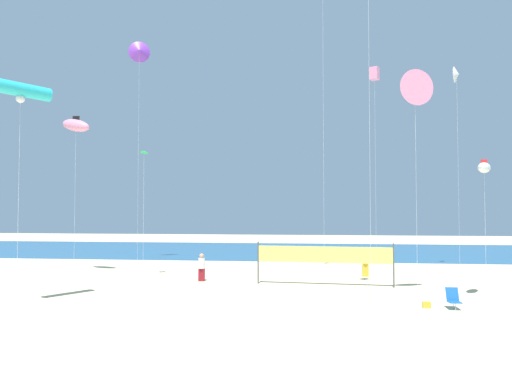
# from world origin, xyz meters

# --- Properties ---
(ground_plane) EXTENTS (120.00, 120.00, 0.00)m
(ground_plane) POSITION_xyz_m (0.00, 0.00, 0.00)
(ground_plane) COLOR beige
(ocean_band) EXTENTS (120.00, 20.00, 0.01)m
(ocean_band) POSITION_xyz_m (0.00, 31.40, 0.00)
(ocean_band) COLOR #28608C
(ocean_band) RESTS_ON ground
(beachgoer_mustard_shirt) EXTENTS (0.41, 0.41, 1.78)m
(beachgoer_mustard_shirt) POSITION_xyz_m (5.68, 13.92, 0.95)
(beachgoer_mustard_shirt) COLOR gold
(beachgoer_mustard_shirt) RESTS_ON ground
(beachgoer_white_shirt) EXTENTS (0.37, 0.37, 1.63)m
(beachgoer_white_shirt) POSITION_xyz_m (-4.23, 10.95, 0.87)
(beachgoer_white_shirt) COLOR maroon
(beachgoer_white_shirt) RESTS_ON ground
(folding_beach_chair) EXTENTS (0.52, 0.65, 0.89)m
(folding_beach_chair) POSITION_xyz_m (8.20, 4.71, 0.47)
(folding_beach_chair) COLOR #1959B2
(folding_beach_chair) RESTS_ON ground
(volleyball_net) EXTENTS (7.56, 0.65, 2.40)m
(volleyball_net) POSITION_xyz_m (2.94, 10.14, 1.63)
(volleyball_net) COLOR #4C4C51
(volleyball_net) RESTS_ON ground
(beach_handbag) EXTENTS (0.34, 0.17, 0.27)m
(beach_handbag) POSITION_xyz_m (7.10, 4.77, 0.14)
(beach_handbag) COLOR gold
(beach_handbag) RESTS_ON ground
(kite_violet_delta) EXTENTS (1.75, 1.07, 17.74)m
(kite_violet_delta) POSITION_xyz_m (-11.24, 19.03, 16.88)
(kite_violet_delta) COLOR silver
(kite_violet_delta) RESTS_ON ground
(kite_pink_box) EXTENTS (0.80, 0.80, 14.97)m
(kite_pink_box) POSITION_xyz_m (7.14, 19.14, 14.46)
(kite_pink_box) COLOR silver
(kite_pink_box) RESTS_ON ground
(kite_white_delta) EXTENTS (0.81, 1.17, 14.39)m
(kite_white_delta) POSITION_xyz_m (12.60, 17.59, 13.77)
(kite_white_delta) COLOR silver
(kite_white_delta) RESTS_ON ground
(kite_white_inflatable) EXTENTS (1.17, 1.48, 6.61)m
(kite_white_inflatable) POSITION_xyz_m (10.33, 6.78, 6.22)
(kite_white_inflatable) COLOR silver
(kite_white_inflatable) RESTS_ON ground
(kite_green_diamond) EXTENTS (0.59, 0.60, 7.91)m
(kite_green_diamond) POSITION_xyz_m (-8.02, 11.51, 7.63)
(kite_green_diamond) COLOR silver
(kite_green_diamond) RESTS_ON ground
(kite_pink_delta) EXTENTS (1.80, 0.86, 11.07)m
(kite_pink_delta) POSITION_xyz_m (7.27, 7.05, 10.17)
(kite_pink_delta) COLOR silver
(kite_pink_delta) RESTS_ON ground
(kite_pink_inflatable) EXTENTS (2.49, 1.47, 10.39)m
(kite_pink_inflatable) POSITION_xyz_m (-13.07, 12.60, 9.77)
(kite_pink_inflatable) COLOR silver
(kite_pink_inflatable) RESTS_ON ground
(kite_cyan_tube) EXTENTS (1.91, 2.45, 9.74)m
(kite_cyan_tube) POSITION_xyz_m (-10.31, 2.57, 9.41)
(kite_cyan_tube) COLOR silver
(kite_cyan_tube) RESTS_ON ground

